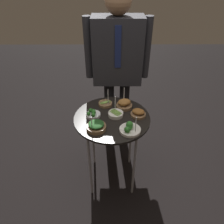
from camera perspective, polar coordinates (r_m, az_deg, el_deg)
ground_plane at (r=2.27m, az=0.00°, el=-16.34°), size 8.00×8.00×0.00m
serving_cart at (r=1.79m, az=0.00°, el=-2.92°), size 0.61×0.61×0.73m
bowl_roast_front_left at (r=1.77m, az=6.87°, el=-0.28°), size 0.12×0.12×0.06m
bowl_asparagus_mid_right at (r=1.76m, az=0.98°, el=-0.48°), size 0.12×0.12×0.16m
bowl_broccoli_front_center at (r=1.61m, az=4.65°, el=-4.36°), size 0.16×0.16×0.15m
bowl_broccoli_back_left at (r=1.76m, az=-5.03°, el=-0.46°), size 0.12×0.12×0.06m
bowl_roast_mid_left at (r=1.85m, az=3.21°, el=2.10°), size 0.14×0.14×0.17m
bowl_spinach_center at (r=1.62m, az=-4.15°, el=-3.68°), size 0.15×0.15×0.13m
bowl_asparagus_back_right at (r=1.89m, az=-1.74°, el=2.21°), size 0.12×0.12×0.16m
waiter_figure at (r=2.06m, az=1.40°, el=13.61°), size 0.59×0.22×1.61m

